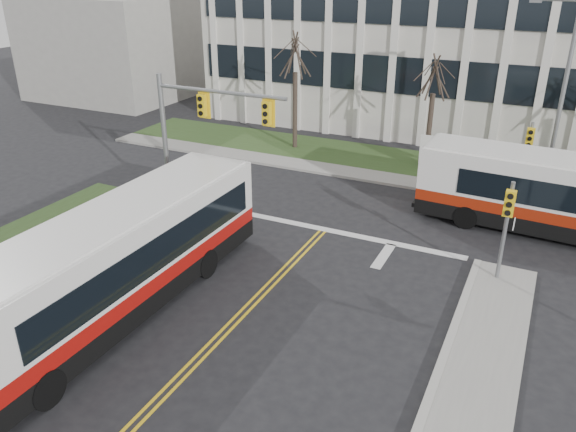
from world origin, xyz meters
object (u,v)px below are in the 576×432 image
(directory_sign, at_px, (434,151))
(bus_cross, at_px, (573,200))
(streetlight, at_px, (559,90))
(bus_main, at_px, (113,267))

(directory_sign, xyz_separation_m, bus_cross, (6.84, -5.54, 0.46))
(streetlight, xyz_separation_m, directory_sign, (-5.53, 1.30, -4.02))
(directory_sign, distance_m, bus_main, 19.05)
(streetlight, height_order, directory_sign, streetlight)
(bus_main, bearing_deg, directory_sign, 71.54)
(streetlight, height_order, bus_main, streetlight)
(bus_main, xyz_separation_m, bus_cross, (13.00, 12.48, -0.08))
(streetlight, bearing_deg, bus_cross, -72.88)
(bus_cross, bearing_deg, streetlight, -159.53)
(directory_sign, height_order, bus_cross, bus_cross)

